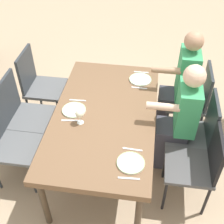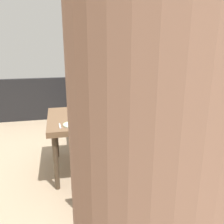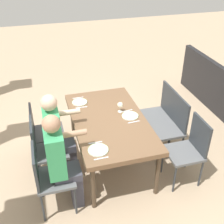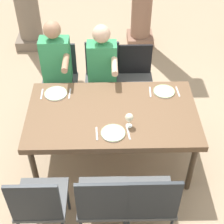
{
  "view_description": "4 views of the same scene",
  "coord_description": "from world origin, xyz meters",
  "views": [
    {
      "loc": [
        2.1,
        0.38,
        2.67
      ],
      "look_at": [
        0.07,
        0.08,
        0.83
      ],
      "focal_mm": 47.77,
      "sensor_mm": 36.0,
      "label": 1
    },
    {
      "loc": [
        0.7,
        2.97,
        1.68
      ],
      "look_at": [
        0.03,
        -0.05,
        0.75
      ],
      "focal_mm": 38.99,
      "sensor_mm": 36.0,
      "label": 2
    },
    {
      "loc": [
        -3.17,
        0.85,
        2.92
      ],
      "look_at": [
        0.11,
        -0.07,
        0.78
      ],
      "focal_mm": 45.85,
      "sensor_mm": 36.0,
      "label": 3
    },
    {
      "loc": [
        -0.06,
        -2.53,
        3.04
      ],
      "look_at": [
        -0.0,
        -0.01,
        0.74
      ],
      "focal_mm": 54.14,
      "sensor_mm": 36.0,
      "label": 4
    }
  ],
  "objects": [
    {
      "name": "fork_2",
      "position": [
        0.42,
        0.31,
        0.74
      ],
      "size": [
        0.02,
        0.17,
        0.01
      ],
      "primitive_type": "cube",
      "rotation": [
        0.0,
        0.0,
        -0.04
      ],
      "color": "silver",
      "rests_on": "dining_table"
    },
    {
      "name": "wine_glass_1",
      "position": [
        0.16,
        -0.2,
        0.84
      ],
      "size": [
        0.08,
        0.08,
        0.15
      ],
      "color": "white",
      "rests_on": "dining_table"
    },
    {
      "name": "spoon_1",
      "position": [
        0.15,
        -0.3,
        0.74
      ],
      "size": [
        0.04,
        0.17,
        0.01
      ],
      "primitive_type": "cube",
      "rotation": [
        0.0,
        0.0,
        0.12
      ],
      "color": "silver",
      "rests_on": "dining_table"
    },
    {
      "name": "chair_mid_north",
      "position": [
        -0.1,
        0.92,
        0.53
      ],
      "size": [
        0.44,
        0.44,
        0.93
      ],
      "color": "#5B5E61",
      "rests_on": "ground"
    },
    {
      "name": "fork_0",
      "position": [
        -0.75,
        0.3,
        0.74
      ],
      "size": [
        0.02,
        0.17,
        0.01
      ],
      "primitive_type": "cube",
      "rotation": [
        0.0,
        0.0,
        0.02
      ],
      "color": "silver",
      "rests_on": "dining_table"
    },
    {
      "name": "chair_west_north",
      "position": [
        -0.64,
        0.92,
        0.53
      ],
      "size": [
        0.44,
        0.44,
        0.91
      ],
      "color": "#5B5E61",
      "rests_on": "ground"
    },
    {
      "name": "spoon_2",
      "position": [
        0.72,
        0.31,
        0.74
      ],
      "size": [
        0.03,
        0.17,
        0.01
      ],
      "primitive_type": "cube",
      "rotation": [
        0.0,
        0.0,
        0.06
      ],
      "color": "silver",
      "rests_on": "dining_table"
    },
    {
      "name": "plate_2",
      "position": [
        0.57,
        0.31,
        0.74
      ],
      "size": [
        0.23,
        0.23,
        0.02
      ],
      "color": "white",
      "rests_on": "dining_table"
    },
    {
      "name": "chair_east_north",
      "position": [
        0.31,
        0.91,
        0.52
      ],
      "size": [
        0.44,
        0.44,
        0.88
      ],
      "color": "#4F4F50",
      "rests_on": "ground"
    },
    {
      "name": "diner_woman_green",
      "position": [
        -0.64,
        0.74,
        0.71
      ],
      "size": [
        0.35,
        0.49,
        1.33
      ],
      "color": "#3F3F4C",
      "rests_on": "ground"
    },
    {
      "name": "fork_1",
      "position": [
        -0.15,
        -0.3,
        0.74
      ],
      "size": [
        0.03,
        0.17,
        0.01
      ],
      "primitive_type": "cube",
      "rotation": [
        0.0,
        0.0,
        0.05
      ],
      "color": "silver",
      "rests_on": "dining_table"
    },
    {
      "name": "dining_table",
      "position": [
        0.0,
        0.0,
        0.67
      ],
      "size": [
        1.74,
        0.99,
        0.73
      ],
      "color": "brown",
      "rests_on": "ground"
    },
    {
      "name": "diner_man_white",
      "position": [
        -0.1,
        0.72,
        0.69
      ],
      "size": [
        0.35,
        0.49,
        1.28
      ],
      "color": "#3F3F4C",
      "rests_on": "ground"
    },
    {
      "name": "plate_0",
      "position": [
        -0.6,
        0.3,
        0.74
      ],
      "size": [
        0.25,
        0.25,
        0.02
      ],
      "color": "white",
      "rests_on": "dining_table"
    },
    {
      "name": "ground_plane",
      "position": [
        0.0,
        0.0,
        0.0
      ],
      "size": [
        16.0,
        16.0,
        0.0
      ],
      "primitive_type": "plane",
      "color": "tan"
    },
    {
      "name": "chair_west_south",
      "position": [
        -0.64,
        -0.92,
        0.54
      ],
      "size": [
        0.44,
        0.44,
        0.95
      ],
      "color": "#5B5E61",
      "rests_on": "ground"
    },
    {
      "name": "chair_east_south",
      "position": [
        0.31,
        -0.92,
        0.54
      ],
      "size": [
        0.44,
        0.44,
        0.95
      ],
      "color": "#5B5E61",
      "rests_on": "ground"
    },
    {
      "name": "spoon_0",
      "position": [
        -0.45,
        0.3,
        0.74
      ],
      "size": [
        0.02,
        0.17,
        0.01
      ],
      "primitive_type": "cube",
      "rotation": [
        0.0,
        0.0,
        -0.02
      ],
      "color": "silver",
      "rests_on": "dining_table"
    },
    {
      "name": "plate_1",
      "position": [
        -0.0,
        -0.3,
        0.74
      ],
      "size": [
        0.23,
        0.23,
        0.02
      ],
      "color": "white",
      "rests_on": "dining_table"
    },
    {
      "name": "chair_mid_south",
      "position": [
        -0.1,
        -0.92,
        0.54
      ],
      "size": [
        0.44,
        0.44,
        0.95
      ],
      "color": "#5B5E61",
      "rests_on": "ground"
    }
  ]
}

